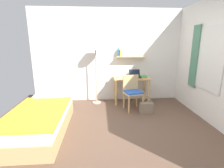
# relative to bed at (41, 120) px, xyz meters

# --- Properties ---
(ground_plane) EXTENTS (5.28, 5.28, 0.00)m
(ground_plane) POSITION_rel_bed_xyz_m (1.46, -0.21, -0.24)
(ground_plane) COLOR brown
(wall_back) EXTENTS (4.40, 0.27, 2.60)m
(wall_back) POSITION_rel_bed_xyz_m (1.46, 1.81, 1.06)
(wall_back) COLOR white
(wall_back) RESTS_ON ground_plane
(bed) EXTENTS (0.96, 1.86, 0.54)m
(bed) POSITION_rel_bed_xyz_m (0.00, 0.00, 0.00)
(bed) COLOR tan
(bed) RESTS_ON ground_plane
(desk) EXTENTS (1.00, 0.53, 0.73)m
(desk) POSITION_rel_bed_xyz_m (2.03, 1.49, 0.35)
(desk) COLOR tan
(desk) RESTS_ON ground_plane
(desk_chair) EXTENTS (0.52, 0.50, 0.87)m
(desk_chair) POSITION_rel_bed_xyz_m (1.97, 1.00, 0.25)
(desk_chair) COLOR tan
(desk_chair) RESTS_ON ground_plane
(standing_lamp) EXTENTS (0.39, 0.39, 1.72)m
(standing_lamp) POSITION_rel_bed_xyz_m (1.04, 1.50, 1.27)
(standing_lamp) COLOR #B2A893
(standing_lamp) RESTS_ON ground_plane
(laptop) EXTENTS (0.31, 0.23, 0.22)m
(laptop) POSITION_rel_bed_xyz_m (2.12, 1.50, 0.54)
(laptop) COLOR black
(laptop) RESTS_ON desk
(water_bottle) EXTENTS (0.06, 0.06, 0.22)m
(water_bottle) POSITION_rel_bed_xyz_m (1.69, 1.42, 0.60)
(water_bottle) COLOR silver
(water_bottle) RESTS_ON desk
(book_stack) EXTENTS (0.19, 0.21, 0.06)m
(book_stack) POSITION_rel_bed_xyz_m (2.36, 1.45, 0.52)
(book_stack) COLOR orange
(book_stack) RESTS_ON desk
(handbag) EXTENTS (0.32, 0.13, 0.42)m
(handbag) POSITION_rel_bed_xyz_m (2.27, 0.71, -0.10)
(handbag) COLOR gray
(handbag) RESTS_ON ground_plane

